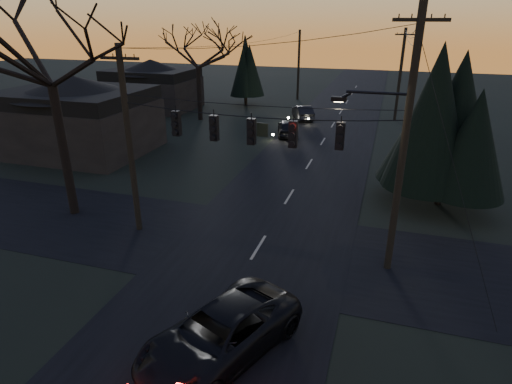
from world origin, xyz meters
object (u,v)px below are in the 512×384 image
(utility_pole_left, at_px, (140,229))
(bare_tree_left, at_px, (41,26))
(suv_near, at_px, (221,334))
(sedan_oncoming_b, at_px, (303,113))
(evergreen_right, at_px, (451,127))
(utility_pole_right, at_px, (387,268))
(utility_pole_far_r, at_px, (394,120))
(utility_pole_far_l, at_px, (297,99))
(sedan_oncoming_a, at_px, (288,128))

(utility_pole_left, distance_m, bare_tree_left, 10.04)
(suv_near, xyz_separation_m, sedan_oncoming_b, (-4.00, 31.91, -0.08))
(evergreen_right, relative_size, suv_near, 1.35)
(utility_pole_right, relative_size, suv_near, 1.83)
(utility_pole_right, distance_m, utility_pole_far_r, 28.00)
(utility_pole_right, height_order, sedan_oncoming_b, utility_pole_right)
(bare_tree_left, bearing_deg, utility_pole_left, -8.31)
(utility_pole_far_r, distance_m, bare_tree_left, 32.86)
(bare_tree_left, relative_size, evergreen_right, 1.77)
(utility_pole_far_l, relative_size, suv_near, 1.47)
(utility_pole_far_r, height_order, utility_pole_far_l, utility_pole_far_r)
(utility_pole_far_r, bearing_deg, bare_tree_left, -119.84)
(evergreen_right, xyz_separation_m, sedan_oncoming_a, (-11.16, 11.53, -3.58))
(bare_tree_left, relative_size, sedan_oncoming_b, 3.15)
(utility_pole_far_r, xyz_separation_m, suv_near, (-4.70, -34.48, 0.76))
(sedan_oncoming_b, bearing_deg, utility_pole_right, 84.76)
(evergreen_right, bearing_deg, utility_pole_left, -151.97)
(bare_tree_left, bearing_deg, utility_pole_far_l, 83.21)
(suv_near, bearing_deg, sedan_oncoming_b, 120.59)
(utility_pole_left, distance_m, utility_pole_far_r, 30.27)
(utility_pole_far_r, distance_m, sedan_oncoming_b, 9.10)
(utility_pole_far_l, xyz_separation_m, sedan_oncoming_a, (2.80, -17.03, 0.68))
(utility_pole_far_r, xyz_separation_m, utility_pole_far_l, (-11.50, 8.00, 0.00))
(utility_pole_far_r, distance_m, sedan_oncoming_a, 12.56)
(evergreen_right, bearing_deg, bare_tree_left, -159.44)
(sedan_oncoming_a, bearing_deg, evergreen_right, 118.96)
(utility_pole_left, xyz_separation_m, sedan_oncoming_b, (2.80, 25.43, 0.68))
(utility_pole_far_r, relative_size, bare_tree_left, 0.65)
(utility_pole_left, bearing_deg, bare_tree_left, 171.69)
(suv_near, bearing_deg, utility_pole_right, 77.50)
(utility_pole_far_l, bearing_deg, evergreen_right, -63.95)
(utility_pole_right, distance_m, utility_pole_left, 11.50)
(utility_pole_far_l, bearing_deg, sedan_oncoming_a, -80.67)
(utility_pole_far_r, distance_m, utility_pole_far_l, 14.01)
(utility_pole_right, bearing_deg, utility_pole_far_r, 90.00)
(utility_pole_left, xyz_separation_m, evergreen_right, (13.96, 7.43, 4.27))
(sedan_oncoming_b, bearing_deg, bare_tree_left, 50.09)
(utility_pole_right, height_order, sedan_oncoming_a, utility_pole_right)
(evergreen_right, height_order, sedan_oncoming_a, evergreen_right)
(sedan_oncoming_b, bearing_deg, sedan_oncoming_a, 65.87)
(suv_near, bearing_deg, utility_pole_far_r, 105.68)
(sedan_oncoming_a, bearing_deg, utility_pole_left, 66.50)
(suv_near, relative_size, sedan_oncoming_a, 1.36)
(suv_near, height_order, sedan_oncoming_a, suv_near)
(utility_pole_left, distance_m, sedan_oncoming_a, 19.18)
(utility_pole_far_l, distance_m, sedan_oncoming_b, 10.95)
(utility_pole_left, relative_size, utility_pole_far_l, 1.06)
(utility_pole_far_l, bearing_deg, bare_tree_left, -96.79)
(suv_near, bearing_deg, bare_tree_left, 170.64)
(suv_near, bearing_deg, utility_pole_left, 159.81)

